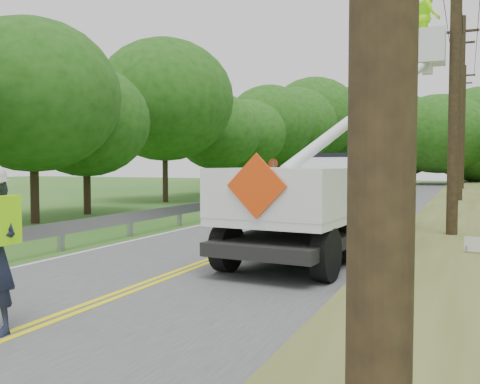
% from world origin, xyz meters
% --- Properties ---
extents(ground, '(140.00, 140.00, 0.00)m').
position_xyz_m(ground, '(0.00, 0.00, 0.00)').
color(ground, '#2C601E').
rests_on(ground, ground).
extents(road, '(7.20, 96.00, 0.03)m').
position_xyz_m(road, '(0.00, 14.00, 0.01)').
color(road, '#4B4B4D').
rests_on(road, ground).
extents(guardrail, '(0.18, 48.00, 0.77)m').
position_xyz_m(guardrail, '(-4.02, 14.91, 0.55)').
color(guardrail, gray).
rests_on(guardrail, ground).
extents(utility_poles, '(1.60, 43.30, 10.00)m').
position_xyz_m(utility_poles, '(5.00, 17.02, 5.27)').
color(utility_poles, black).
rests_on(utility_poles, ground).
extents(treeline_left, '(10.19, 53.95, 11.41)m').
position_xyz_m(treeline_left, '(-10.30, 32.23, 5.80)').
color(treeline_left, '#332319').
rests_on(treeline_left, ground).
extents(treeline_horizon, '(55.89, 14.35, 11.66)m').
position_xyz_m(treeline_horizon, '(1.59, 56.20, 5.50)').
color(treeline_horizon, '#1A480F').
rests_on(treeline_horizon, ground).
extents(bucket_truck, '(4.11, 7.40, 7.02)m').
position_xyz_m(bucket_truck, '(2.36, 7.08, 1.60)').
color(bucket_truck, black).
rests_on(bucket_truck, road).
extents(suv_silver, '(3.39, 5.80, 1.52)m').
position_xyz_m(suv_silver, '(-1.48, 14.51, 0.78)').
color(suv_silver, silver).
rests_on(suv_silver, road).
extents(suv_darkgrey, '(3.65, 5.70, 1.54)m').
position_xyz_m(suv_darkgrey, '(-2.39, 24.76, 0.79)').
color(suv_darkgrey, '#33363A').
rests_on(suv_darkgrey, road).
extents(stop_sign_permanent, '(0.47, 0.30, 2.52)m').
position_xyz_m(stop_sign_permanent, '(-4.06, 19.85, 1.67)').
color(stop_sign_permanent, gray).
rests_on(stop_sign_permanent, ground).
extents(yard_sign, '(0.45, 0.11, 0.65)m').
position_xyz_m(yard_sign, '(5.55, 5.88, 0.47)').
color(yard_sign, white).
rests_on(yard_sign, ground).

